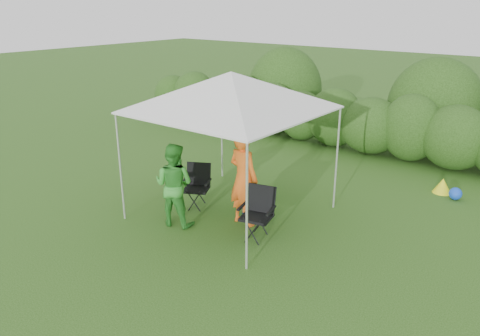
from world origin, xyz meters
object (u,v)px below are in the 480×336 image
Objects in this scene: canopy at (231,91)px; chair_left at (197,183)px; chair_right at (258,209)px; man at (244,178)px; cooler at (255,206)px; woman at (174,185)px.

chair_left is (-0.80, -0.14, -1.95)m from canopy.
chair_right is at bearing -38.77° from chair_left.
canopy reaches higher than man.
man is at bearing -83.84° from cooler.
woman is at bearing 47.26° from man.
cooler is (0.97, 1.25, -0.62)m from woman.
chair_left is 1.33m from man.
chair_right is 2.22× the size of cooler.
canopy is 1.94× the size of woman.
cooler is (0.42, 0.21, -2.28)m from canopy.
woman is (0.25, -0.89, 0.29)m from chair_left.
canopy is at bearing -134.29° from woman.
chair_left is at bearing 5.02° from man.
woman is at bearing -118.02° from canopy.
man reaches higher than cooler.
canopy reaches higher than cooler.
man is (-0.54, 0.27, 0.39)m from chair_right.
man reaches higher than chair_right.
man reaches higher than woman.
chair_left is 0.56× the size of woman.
man reaches higher than chair_left.
canopy is 2.12m from chair_left.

